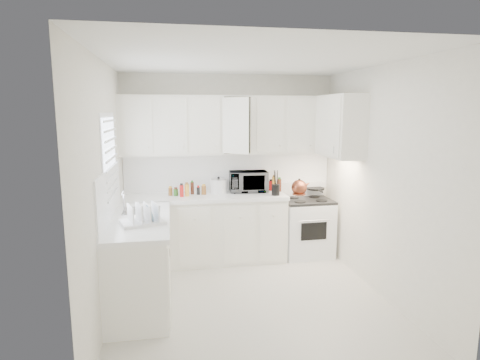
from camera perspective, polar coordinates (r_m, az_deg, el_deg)
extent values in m
plane|color=silver|center=(4.72, 1.53, -16.61)|extent=(3.20, 3.20, 0.00)
plane|color=white|center=(4.26, 1.69, 16.57)|extent=(3.20, 3.20, 0.00)
plane|color=white|center=(5.86, -1.52, 1.94)|extent=(3.00, 0.00, 3.00)
plane|color=white|center=(2.80, 8.21, -6.82)|extent=(3.00, 0.00, 3.00)
plane|color=white|center=(4.27, -18.54, -1.48)|extent=(0.00, 3.20, 3.20)
plane|color=white|center=(4.83, 19.33, -0.28)|extent=(0.00, 3.20, 3.20)
cube|color=white|center=(5.58, -5.00, -2.40)|extent=(2.24, 0.64, 0.05)
cube|color=white|center=(4.51, -14.00, -5.57)|extent=(0.64, 1.62, 0.05)
cube|color=white|center=(5.86, -1.50, 1.20)|extent=(2.98, 0.02, 0.55)
cube|color=white|center=(4.48, -17.99, -1.93)|extent=(0.02, 1.60, 0.55)
imported|color=gray|center=(5.78, 1.15, 0.14)|extent=(0.54, 0.32, 0.36)
cylinder|color=white|center=(5.82, -0.77, -0.25)|extent=(0.12, 0.12, 0.27)
cylinder|color=#955B28|center=(5.67, -9.77, -1.39)|extent=(0.06, 0.06, 0.13)
cylinder|color=#317025|center=(5.58, -9.00, -1.54)|extent=(0.06, 0.06, 0.13)
cylinder|color=red|center=(5.67, -8.25, -1.34)|extent=(0.06, 0.06, 0.13)
cylinder|color=yellow|center=(5.58, -7.46, -1.49)|extent=(0.06, 0.06, 0.13)
cylinder|color=#5D2B1A|center=(5.67, -6.74, -1.30)|extent=(0.06, 0.06, 0.13)
cylinder|color=black|center=(5.59, -5.92, -1.45)|extent=(0.06, 0.06, 0.13)
cylinder|color=#955B28|center=(5.68, -5.23, -1.25)|extent=(0.06, 0.06, 0.13)
cylinder|color=red|center=(5.88, 4.30, -0.58)|extent=(0.06, 0.06, 0.19)
cylinder|color=yellow|center=(5.83, 4.97, -0.67)|extent=(0.06, 0.06, 0.19)
cylinder|color=#5D2B1A|center=(5.90, 5.33, -0.55)|extent=(0.06, 0.06, 0.19)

